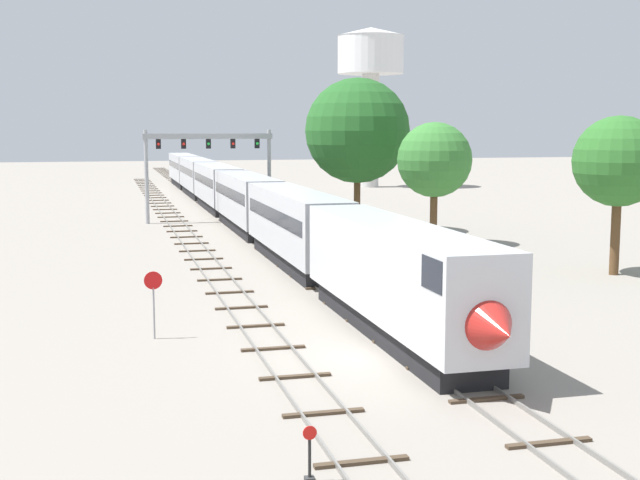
{
  "coord_description": "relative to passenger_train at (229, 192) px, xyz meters",
  "views": [
    {
      "loc": [
        -9.89,
        -30.49,
        8.83
      ],
      "look_at": [
        1.0,
        12.0,
        3.0
      ],
      "focal_mm": 47.59,
      "sensor_mm": 36.0,
      "label": 1
    }
  ],
  "objects": [
    {
      "name": "water_tower",
      "position": [
        26.81,
        39.05,
        15.67
      ],
      "size": [
        9.9,
        9.9,
        23.37
      ],
      "color": "beige",
      "rests_on": "ground"
    },
    {
      "name": "track_near",
      "position": [
        -5.5,
        -11.48,
        -2.54
      ],
      "size": [
        2.6,
        160.0,
        0.16
      ],
      "color": "slate",
      "rests_on": "ground"
    },
    {
      "name": "track_main",
      "position": [
        0.0,
        8.52,
        -2.54
      ],
      "size": [
        2.6,
        200.0,
        0.16
      ],
      "color": "slate",
      "rests_on": "ground"
    },
    {
      "name": "signal_gantry",
      "position": [
        -2.25,
        -2.42,
        3.71
      ],
      "size": [
        12.1,
        0.49,
        8.63
      ],
      "color": "#999BA0",
      "rests_on": "ground"
    },
    {
      "name": "switch_stand",
      "position": [
        -7.1,
        -62.24,
        -2.09
      ],
      "size": [
        0.36,
        0.24,
        1.46
      ],
      "color": "black",
      "rests_on": "ground"
    },
    {
      "name": "passenger_train",
      "position": [
        0.0,
        0.0,
        0.0
      ],
      "size": [
        3.04,
        115.74,
        4.8
      ],
      "color": "silver",
      "rests_on": "ground"
    },
    {
      "name": "trackside_tree_right",
      "position": [
        9.01,
        -13.12,
        5.95
      ],
      "size": [
        8.84,
        8.84,
        13.0
      ],
      "color": "brown",
      "rests_on": "ground"
    },
    {
      "name": "trackside_tree_mid",
      "position": [
        17.89,
        -37.42,
        4.19
      ],
      "size": [
        5.43,
        5.43,
        9.55
      ],
      "color": "brown",
      "rests_on": "ground"
    },
    {
      "name": "stop_sign",
      "position": [
        -10.0,
        -46.51,
        -0.74
      ],
      "size": [
        0.76,
        0.08,
        2.88
      ],
      "color": "gray",
      "rests_on": "ground"
    },
    {
      "name": "ground_plane",
      "position": [
        -2.0,
        -51.48,
        -2.61
      ],
      "size": [
        400.0,
        400.0,
        0.0
      ],
      "primitive_type": "plane",
      "color": "gray"
    },
    {
      "name": "trackside_tree_left",
      "position": [
        12.27,
        -22.34,
        3.79
      ],
      "size": [
        5.64,
        5.64,
        9.26
      ],
      "color": "brown",
      "rests_on": "ground"
    }
  ]
}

